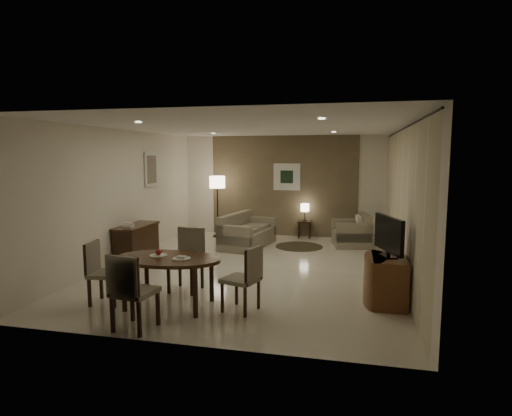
% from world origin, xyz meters
% --- Properties ---
extents(room_shell, '(5.50, 7.00, 2.70)m').
position_xyz_m(room_shell, '(0.00, 0.40, 1.35)').
color(room_shell, beige).
rests_on(room_shell, ground).
extents(taupe_accent, '(3.96, 0.03, 2.70)m').
position_xyz_m(taupe_accent, '(0.00, 3.48, 1.35)').
color(taupe_accent, brown).
rests_on(taupe_accent, wall_back).
extents(curtain_wall, '(0.08, 6.70, 2.58)m').
position_xyz_m(curtain_wall, '(2.68, 0.00, 1.32)').
color(curtain_wall, beige).
rests_on(curtain_wall, wall_right).
extents(curtain_rod, '(0.03, 6.80, 0.03)m').
position_xyz_m(curtain_rod, '(2.68, 0.00, 2.64)').
color(curtain_rod, black).
rests_on(curtain_rod, wall_right).
extents(art_back_frame, '(0.72, 0.03, 0.72)m').
position_xyz_m(art_back_frame, '(0.10, 3.46, 1.60)').
color(art_back_frame, silver).
rests_on(art_back_frame, wall_back).
extents(art_back_canvas, '(0.34, 0.01, 0.34)m').
position_xyz_m(art_back_canvas, '(0.10, 3.44, 1.60)').
color(art_back_canvas, black).
rests_on(art_back_canvas, wall_back).
extents(art_left_frame, '(0.03, 0.60, 0.80)m').
position_xyz_m(art_left_frame, '(-2.72, 1.20, 1.85)').
color(art_left_frame, silver).
rests_on(art_left_frame, wall_left).
extents(art_left_canvas, '(0.01, 0.46, 0.64)m').
position_xyz_m(art_left_canvas, '(-2.71, 1.20, 1.85)').
color(art_left_canvas, gray).
rests_on(art_left_canvas, wall_left).
extents(downlight_nl, '(0.10, 0.10, 0.01)m').
position_xyz_m(downlight_nl, '(-1.40, -1.80, 2.69)').
color(downlight_nl, white).
rests_on(downlight_nl, ceiling).
extents(downlight_nr, '(0.10, 0.10, 0.01)m').
position_xyz_m(downlight_nr, '(1.40, -1.80, 2.69)').
color(downlight_nr, white).
rests_on(downlight_nr, ceiling).
extents(downlight_fl, '(0.10, 0.10, 0.01)m').
position_xyz_m(downlight_fl, '(-1.40, 1.80, 2.69)').
color(downlight_fl, white).
rests_on(downlight_fl, ceiling).
extents(downlight_fr, '(0.10, 0.10, 0.01)m').
position_xyz_m(downlight_fr, '(1.40, 1.80, 2.69)').
color(downlight_fr, white).
rests_on(downlight_fr, ceiling).
extents(console_desk, '(0.48, 1.20, 0.75)m').
position_xyz_m(console_desk, '(-2.49, 0.00, 0.38)').
color(console_desk, '#412815').
rests_on(console_desk, floor).
extents(telephone, '(0.20, 0.14, 0.09)m').
position_xyz_m(telephone, '(-2.49, -0.30, 0.80)').
color(telephone, white).
rests_on(telephone, console_desk).
extents(tv_cabinet, '(0.48, 0.90, 0.70)m').
position_xyz_m(tv_cabinet, '(2.40, -1.50, 0.35)').
color(tv_cabinet, brown).
rests_on(tv_cabinet, floor).
extents(flat_tv, '(0.36, 0.85, 0.60)m').
position_xyz_m(flat_tv, '(2.38, -1.50, 1.02)').
color(flat_tv, black).
rests_on(flat_tv, tv_cabinet).
extents(dining_table, '(1.54, 0.96, 0.72)m').
position_xyz_m(dining_table, '(-0.70, -2.35, 0.36)').
color(dining_table, '#412815').
rests_on(dining_table, floor).
extents(chair_near, '(0.54, 0.54, 0.99)m').
position_xyz_m(chair_near, '(-0.78, -3.20, 0.49)').
color(chair_near, gray).
rests_on(chair_near, floor).
extents(chair_far, '(0.51, 0.51, 1.00)m').
position_xyz_m(chair_far, '(-0.75, -1.63, 0.50)').
color(chair_far, gray).
rests_on(chair_far, floor).
extents(chair_left, '(0.49, 0.49, 0.92)m').
position_xyz_m(chair_left, '(-1.65, -2.44, 0.46)').
color(chair_left, gray).
rests_on(chair_left, floor).
extents(chair_right, '(0.56, 0.56, 0.93)m').
position_xyz_m(chair_right, '(0.35, -2.29, 0.47)').
color(chair_right, gray).
rests_on(chair_right, floor).
extents(plate_a, '(0.26, 0.26, 0.02)m').
position_xyz_m(plate_a, '(-0.88, -2.30, 0.73)').
color(plate_a, white).
rests_on(plate_a, dining_table).
extents(plate_b, '(0.26, 0.26, 0.02)m').
position_xyz_m(plate_b, '(-0.48, -2.40, 0.73)').
color(plate_b, white).
rests_on(plate_b, dining_table).
extents(fruit_apple, '(0.09, 0.09, 0.09)m').
position_xyz_m(fruit_apple, '(-0.88, -2.30, 0.78)').
color(fruit_apple, '#A11A12').
rests_on(fruit_apple, plate_a).
extents(napkin, '(0.12, 0.08, 0.03)m').
position_xyz_m(napkin, '(-0.48, -2.40, 0.75)').
color(napkin, white).
rests_on(napkin, plate_b).
extents(round_rug, '(1.13, 1.13, 0.01)m').
position_xyz_m(round_rug, '(0.62, 2.12, 0.01)').
color(round_rug, '#3E3623').
rests_on(round_rug, floor).
extents(sofa, '(1.79, 1.12, 0.79)m').
position_xyz_m(sofa, '(-0.58, 1.87, 0.39)').
color(sofa, gray).
rests_on(sofa, floor).
extents(armchair, '(0.97, 1.01, 0.77)m').
position_xyz_m(armchair, '(1.83, 2.46, 0.39)').
color(armchair, gray).
rests_on(armchair, floor).
extents(side_table, '(0.36, 0.36, 0.46)m').
position_xyz_m(side_table, '(0.62, 3.25, 0.23)').
color(side_table, '#301E10').
rests_on(side_table, floor).
extents(table_lamp, '(0.22, 0.22, 0.50)m').
position_xyz_m(table_lamp, '(0.62, 3.25, 0.71)').
color(table_lamp, '#FFEAC1').
rests_on(table_lamp, side_table).
extents(floor_lamp, '(0.41, 0.41, 1.63)m').
position_xyz_m(floor_lamp, '(-1.68, 2.90, 0.81)').
color(floor_lamp, '#FFE5B7').
rests_on(floor_lamp, floor).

